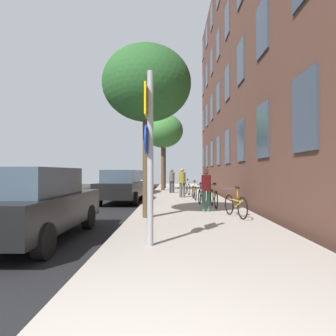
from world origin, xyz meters
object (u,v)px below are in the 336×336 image
car_0 (31,203)px  bicycle_2 (201,195)px  tree_far (163,131)px  pedestrian_1 (182,181)px  car_2 (137,182)px  bicycle_3 (194,192)px  car_3 (139,179)px  car_1 (122,186)px  bicycle_1 (214,198)px  traffic_light (164,161)px  pedestrian_0 (206,187)px  bicycle_4 (187,188)px  pedestrian_2 (172,179)px  bicycle_0 (236,205)px  tree_near (147,85)px  sign_post (149,146)px

car_0 → bicycle_2: bearing=57.8°
tree_far → bicycle_2: tree_far is taller
pedestrian_1 → car_2: (-2.98, 3.79, -0.21)m
bicycle_3 → car_3: size_ratio=0.39×
car_0 → car_1: same height
bicycle_1 → pedestrian_1: pedestrian_1 is taller
traffic_light → bicycle_1: bearing=-80.3°
bicycle_1 → pedestrian_0: pedestrian_0 is taller
bicycle_4 → pedestrian_2: size_ratio=1.02×
car_2 → car_3: size_ratio=0.99×
bicycle_4 → pedestrian_0: size_ratio=1.08×
traffic_light → car_3: bearing=136.7°
bicycle_2 → pedestrian_2: pedestrian_2 is taller
bicycle_3 → pedestrian_0: bearing=-89.0°
bicycle_0 → car_0: 5.86m
tree_near → bicycle_0: (2.79, 0.13, -3.77)m
sign_post → traffic_light: 20.11m
sign_post → tree_far: tree_far is taller
car_3 → bicycle_2: bearing=-73.1°
pedestrian_1 → car_3: size_ratio=0.38×
bicycle_3 → pedestrian_0: 4.57m
tree_far → bicycle_4: bearing=-69.3°
bicycle_1 → car_3: 16.90m
car_0 → pedestrian_1: bearing=69.8°
tree_far → bicycle_4: 6.31m
bicycle_2 → car_1: bearing=164.2°
tree_near → bicycle_0: bearing=2.8°
sign_post → pedestrian_2: sign_post is taller
bicycle_0 → pedestrian_2: pedestrian_2 is taller
traffic_light → pedestrian_0: 15.36m
bicycle_4 → bicycle_3: bearing=-86.8°
bicycle_1 → bicycle_2: size_ratio=1.03×
tree_far → car_3: 6.90m
tree_near → pedestrian_2: (0.79, 10.89, -3.22)m
bicycle_3 → bicycle_4: 3.37m
bicycle_1 → bicycle_3: bearing=99.2°
pedestrian_1 → pedestrian_2: pedestrian_1 is taller
bicycle_4 → car_1: car_1 is taller
tree_far → bicycle_3: 9.01m
pedestrian_2 → car_0: size_ratio=0.37×
tree_near → car_3: bearing=97.0°
sign_post → car_0: bearing=164.0°
tree_far → bicycle_0: size_ratio=3.61×
bicycle_2 → tree_near: bearing=-116.2°
bicycle_0 → car_0: car_0 is taller
traffic_light → car_2: 6.07m
tree_far → pedestrian_1: 7.56m
traffic_light → bicycle_3: 10.97m
bicycle_1 → bicycle_4: bicycle_1 is taller
tree_near → pedestrian_1: size_ratio=3.29×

